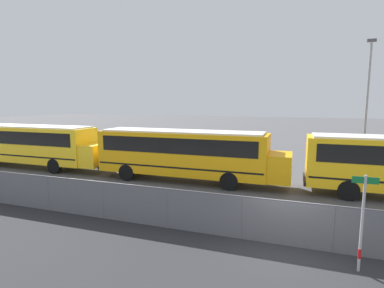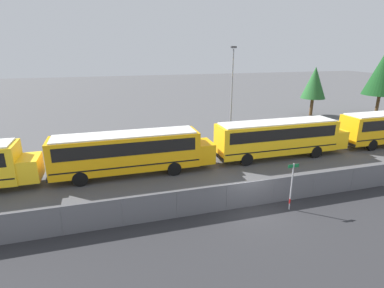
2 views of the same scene
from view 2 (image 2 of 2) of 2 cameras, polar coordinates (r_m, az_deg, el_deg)
name	(u,v)px [view 2 (image 2 of 2)]	position (r m, az deg, el deg)	size (l,w,h in m)	color
ground_plane	(249,206)	(19.04, 10.85, -11.60)	(200.00, 200.00, 0.00)	#4C4C4F
road_strip	(313,273)	(14.92, 22.07, -21.87)	(97.61, 12.00, 0.01)	#2B2B2D
fence	(250,194)	(18.65, 11.00, -9.33)	(63.68, 0.07, 1.65)	#9EA0A5
school_bus_1	(130,150)	(22.95, -11.68, -1.16)	(12.28, 2.49, 3.28)	orange
school_bus_2	(280,136)	(27.32, 16.34, 1.49)	(12.28, 2.49, 3.28)	yellow
street_sign	(292,186)	(18.64, 18.43, -7.52)	(0.70, 0.09, 2.95)	#B7B7BC
light_pole	(232,90)	(32.20, 7.60, 10.21)	(0.60, 0.24, 9.52)	gray
tree_0	(314,83)	(46.59, 22.28, 10.72)	(3.39, 3.39, 6.92)	#51381E
tree_1	(384,72)	(51.89, 32.67, 11.42)	(4.94, 4.94, 9.30)	#51381E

